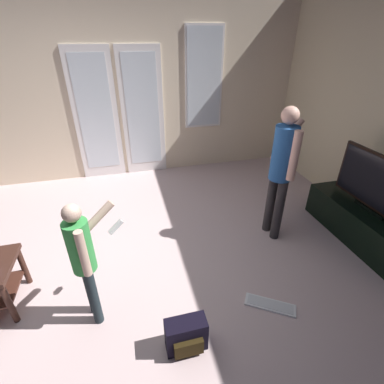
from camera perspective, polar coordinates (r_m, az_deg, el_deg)
ground_plane at (r=3.03m, az=-15.27°, el=-15.70°), size 6.36×4.83×0.02m
wall_back_with_doors at (r=4.60m, az=-17.64°, el=19.95°), size 6.36×0.09×2.92m
tv_stand at (r=3.74m, az=32.04°, el=-5.85°), size 0.49×1.43×0.40m
flat_screen_tv at (r=3.51m, az=34.19°, el=1.13°), size 0.08×1.10×0.63m
person_adult at (r=3.08m, az=18.14°, el=5.40°), size 0.44×0.44×1.51m
person_child at (r=2.25m, az=-21.39°, el=-12.07°), size 0.41×0.39×1.12m
backpack at (r=2.33m, az=-1.20°, el=-27.48°), size 0.31×0.18×0.28m
loose_keyboard at (r=2.73m, az=15.80°, el=-21.48°), size 0.44×0.35×0.02m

